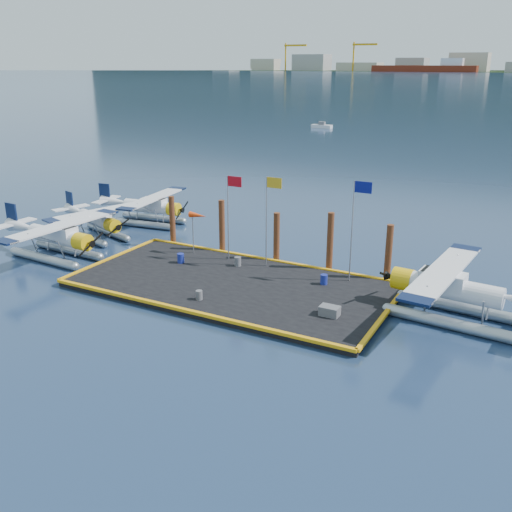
{
  "coord_description": "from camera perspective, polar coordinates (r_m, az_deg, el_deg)",
  "views": [
    {
      "loc": [
        17.32,
        -29.14,
        13.72
      ],
      "look_at": [
        0.67,
        2.0,
        1.68
      ],
      "focal_mm": 40.0,
      "sensor_mm": 36.0,
      "label": 1
    }
  ],
  "objects": [
    {
      "name": "piling_3",
      "position": [
        38.62,
        7.41,
        1.23
      ],
      "size": [
        0.44,
        0.44,
        4.3
      ],
      "primitive_type": "cylinder",
      "color": "#482714",
      "rests_on": "ground"
    },
    {
      "name": "drum_3",
      "position": [
        33.88,
        -5.71,
        -3.91
      ],
      "size": [
        0.4,
        0.4,
        0.56
      ],
      "primitive_type": "cylinder",
      "color": "#56565B",
      "rests_on": "dock"
    },
    {
      "name": "seaplane_d",
      "position": [
        33.41,
        18.78,
        -3.4
      ],
      "size": [
        9.7,
        10.7,
        3.79
      ],
      "rotation": [
        0.0,
        0.0,
        1.48
      ],
      "color": "#949CA2",
      "rests_on": "ground"
    },
    {
      "name": "piling_0",
      "position": [
        44.69,
        -8.36,
        3.42
      ],
      "size": [
        0.44,
        0.44,
        4.0
      ],
      "primitive_type": "cylinder",
      "color": "#482714",
      "rests_on": "ground"
    },
    {
      "name": "seaplane_b",
      "position": [
        48.16,
        -15.54,
        3.31
      ],
      "size": [
        8.39,
        8.99,
        3.21
      ],
      "rotation": [
        0.0,
        0.0,
        -1.87
      ],
      "color": "#949CA2",
      "rests_on": "ground"
    },
    {
      "name": "piling_2",
      "position": [
        40.19,
        2.07,
        1.72
      ],
      "size": [
        0.44,
        0.44,
        3.8
      ],
      "primitive_type": "cylinder",
      "color": "#482714",
      "rests_on": "ground"
    },
    {
      "name": "windsock",
      "position": [
        41.16,
        -5.84,
        3.96
      ],
      "size": [
        1.4,
        0.44,
        3.12
      ],
      "color": "#929199",
      "rests_on": "dock"
    },
    {
      "name": "drum_0",
      "position": [
        40.13,
        -7.54,
        -0.22
      ],
      "size": [
        0.48,
        0.48,
        0.67
      ],
      "primitive_type": "cylinder",
      "color": "navy",
      "rests_on": "dock"
    },
    {
      "name": "piling_4",
      "position": [
        37.52,
        13.1,
        0.12
      ],
      "size": [
        0.44,
        0.44,
        4.0
      ],
      "primitive_type": "cylinder",
      "color": "#482714",
      "rests_on": "ground"
    },
    {
      "name": "drum_4",
      "position": [
        36.23,
        6.81,
        -2.34
      ],
      "size": [
        0.45,
        0.45,
        0.64
      ],
      "primitive_type": "cylinder",
      "color": "navy",
      "rests_on": "dock"
    },
    {
      "name": "dock",
      "position": [
        36.5,
        -2.42,
        -2.93
      ],
      "size": [
        20.0,
        10.0,
        0.4
      ],
      "primitive_type": "cube",
      "color": "black",
      "rests_on": "ground"
    },
    {
      "name": "crate",
      "position": [
        31.92,
        7.36,
        -5.46
      ],
      "size": [
        1.09,
        0.72,
        0.54
      ],
      "primitive_type": "cube",
      "color": "#56565B",
      "rests_on": "dock"
    },
    {
      "name": "seaplane_c",
      "position": [
        51.32,
        -10.52,
        4.68
      ],
      "size": [
        8.56,
        9.45,
        3.34
      ],
      "rotation": [
        0.0,
        0.0,
        -1.46
      ],
      "color": "#949CA2",
      "rests_on": "ground"
    },
    {
      "name": "piling_1",
      "position": [
        42.22,
        -3.42,
        2.82
      ],
      "size": [
        0.44,
        0.44,
        4.2
      ],
      "primitive_type": "cylinder",
      "color": "#482714",
      "rests_on": "ground"
    },
    {
      "name": "drum_5",
      "position": [
        39.2,
        -1.84,
        -0.55
      ],
      "size": [
        0.45,
        0.45,
        0.64
      ],
      "primitive_type": "cylinder",
      "color": "#56565B",
      "rests_on": "dock"
    },
    {
      "name": "flagpole_blue",
      "position": [
        35.77,
        9.94,
        3.91
      ],
      "size": [
        1.14,
        0.08,
        6.5
      ],
      "color": "#929199",
      "rests_on": "dock"
    },
    {
      "name": "flagpole_yellow",
      "position": [
        38.03,
        1.32,
        4.81
      ],
      "size": [
        1.14,
        0.08,
        6.2
      ],
      "color": "#929199",
      "rests_on": "dock"
    },
    {
      "name": "seaplane_a",
      "position": [
        43.8,
        -19.16,
        1.64
      ],
      "size": [
        9.12,
        10.06,
        3.57
      ],
      "rotation": [
        0.0,
        0.0,
        -1.63
      ],
      "color": "#949CA2",
      "rests_on": "ground"
    },
    {
      "name": "dock_bumpers",
      "position": [
        36.39,
        -2.42,
        -2.51
      ],
      "size": [
        20.25,
        10.25,
        0.18
      ],
      "primitive_type": null,
      "color": "orange",
      "rests_on": "dock"
    },
    {
      "name": "ground",
      "position": [
        36.57,
        -2.41,
        -3.22
      ],
      "size": [
        4000.0,
        4000.0,
        0.0
      ],
      "primitive_type": "plane",
      "color": "#182A4A",
      "rests_on": "ground"
    },
    {
      "name": "flagpole_red",
      "position": [
        39.45,
        -2.58,
        5.14
      ],
      "size": [
        1.14,
        0.08,
        6.0
      ],
      "color": "#929199",
      "rests_on": "dock"
    }
  ]
}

